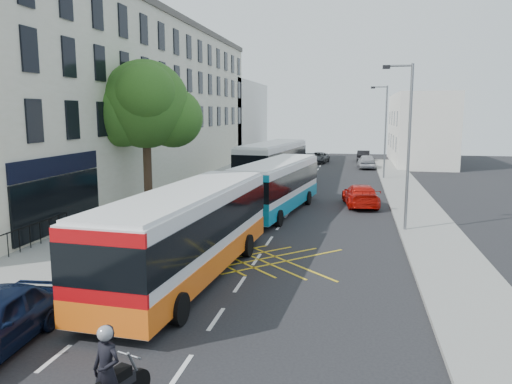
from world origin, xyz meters
The scene contains 19 objects.
ground centered at (0.00, 0.00, 0.00)m, with size 120.00×120.00×0.00m, color black.
pavement_left centered at (-8.50, 15.00, 0.07)m, with size 5.00×70.00×0.15m, color gray.
pavement_right centered at (7.50, 15.00, 0.07)m, with size 3.00×70.00×0.15m, color gray.
terrace_main centered at (-14.00, 24.49, 6.76)m, with size 8.30×45.00×13.50m.
terrace_far centered at (-14.00, 55.00, 5.00)m, with size 8.00×20.00×10.00m, color silver.
building_right centered at (11.00, 48.00, 4.00)m, with size 6.00×18.00×8.00m, color silver.
street_tree centered at (-8.51, 14.97, 6.29)m, with size 6.30×5.70×8.80m.
lamp_near centered at (6.20, 12.00, 4.62)m, with size 1.45×0.15×8.00m.
lamp_far centered at (6.20, 32.00, 4.62)m, with size 1.45×0.15×8.00m.
railings centered at (-9.70, 5.30, 0.72)m, with size 0.08×5.60×1.14m, color black, non-canonical shape.
bus_near centered at (-1.94, 3.30, 1.69)m, with size 3.39×11.54×3.20m.
bus_mid centered at (-0.74, 15.73, 1.60)m, with size 3.98×11.08×3.05m.
bus_far centered at (-2.91, 27.66, 1.80)m, with size 4.25×12.38×3.41m.
motorbike centered at (-0.72, -4.96, 0.90)m, with size 0.86×2.10×1.92m.
parked_car_silver centered at (-5.20, 4.51, 0.65)m, with size 1.38×3.96×1.30m, color #B4B5BC.
red_hatchback centered at (4.18, 18.73, 0.69)m, with size 1.94×4.78×1.39m, color #BD1008.
distant_car_grey centered at (-0.47, 45.83, 0.62)m, with size 2.05×4.45×1.24m, color #383A3F.
distant_car_silver centered at (4.98, 40.91, 0.75)m, with size 1.77×4.40×1.50m, color #A2A4AA.
distant_car_dark centered at (4.76, 48.59, 0.68)m, with size 1.43×4.11×1.35m, color black.
Camera 1 is at (3.77, -13.06, 5.86)m, focal length 35.00 mm.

